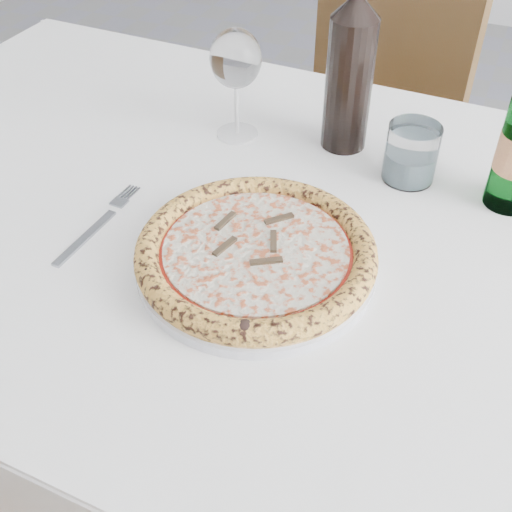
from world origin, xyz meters
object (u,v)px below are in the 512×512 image
at_px(dining_table, 282,267).
at_px(plate, 256,263).
at_px(pizza, 256,252).
at_px(chair_far, 364,116).
at_px(wine_bottle, 350,71).
at_px(wine_glass, 236,61).
at_px(tumbler, 411,156).

bearing_deg(dining_table, plate, -90.00).
bearing_deg(plate, pizza, 147.99).
bearing_deg(chair_far, dining_table, -85.10).
distance_m(plate, wine_bottle, 0.35).
bearing_deg(dining_table, wine_glass, 129.39).
height_order(plate, wine_bottle, wine_bottle).
bearing_deg(wine_glass, dining_table, -50.61).
height_order(dining_table, plate, plate).
xyz_separation_m(chair_far, tumbler, (0.19, -0.55, 0.26)).
bearing_deg(plate, wine_bottle, 87.38).
bearing_deg(wine_bottle, plate, -92.62).
distance_m(pizza, wine_glass, 0.34).
xyz_separation_m(chair_far, plate, (0.06, -0.82, 0.23)).
distance_m(plate, pizza, 0.02).
bearing_deg(pizza, plate, -32.01).
height_order(pizza, wine_glass, wine_glass).
distance_m(tumbler, wine_bottle, 0.16).
xyz_separation_m(wine_glass, wine_bottle, (0.17, 0.04, -0.00)).
height_order(plate, wine_glass, wine_glass).
xyz_separation_m(chair_far, pizza, (0.06, -0.82, 0.25)).
height_order(wine_glass, tumbler, wine_glass).
relative_size(chair_far, tumbler, 10.78).
height_order(chair_far, pizza, chair_far).
distance_m(pizza, wine_bottle, 0.34).
xyz_separation_m(chair_far, wine_glass, (-0.09, -0.54, 0.35)).
distance_m(wine_glass, wine_bottle, 0.17).
bearing_deg(dining_table, pizza, -90.00).
xyz_separation_m(dining_table, pizza, (-0.00, -0.10, 0.11)).
height_order(dining_table, wine_bottle, wine_bottle).
bearing_deg(pizza, chair_far, 94.31).
bearing_deg(wine_bottle, dining_table, -93.78).
xyz_separation_m(tumbler, wine_bottle, (-0.12, 0.05, 0.09)).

